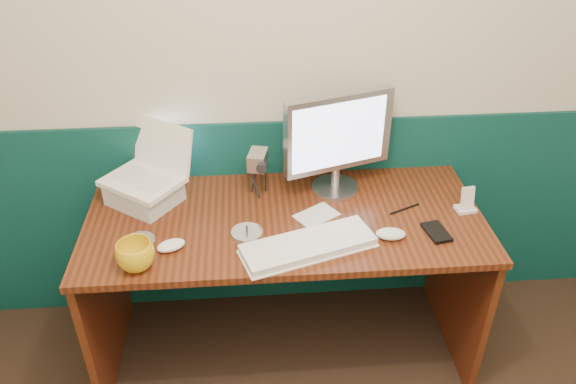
{
  "coord_description": "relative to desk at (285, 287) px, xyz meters",
  "views": [
    {
      "loc": [
        -0.27,
        -0.45,
        2.07
      ],
      "look_at": [
        -0.13,
        1.23,
        0.97
      ],
      "focal_mm": 35.0,
      "sensor_mm": 36.0,
      "label": 1
    }
  ],
  "objects": [
    {
      "name": "back_wall",
      "position": [
        0.13,
        0.37,
        0.88
      ],
      "size": [
        3.5,
        0.04,
        2.5
      ],
      "primitive_type": "cube",
      "color": "beige",
      "rests_on": "ground"
    },
    {
      "name": "wainscot",
      "position": [
        0.13,
        0.36,
        0.12
      ],
      "size": [
        3.48,
        0.02,
        1.0
      ],
      "primitive_type": "cube",
      "color": "#07322B",
      "rests_on": "ground"
    },
    {
      "name": "desk",
      "position": [
        0.0,
        0.0,
        0.0
      ],
      "size": [
        1.6,
        0.7,
        0.75
      ],
      "primitive_type": "cube",
      "color": "#381C0A",
      "rests_on": "ground"
    },
    {
      "name": "laptop_riser",
      "position": [
        -0.57,
        0.16,
        0.42
      ],
      "size": [
        0.34,
        0.33,
        0.09
      ],
      "primitive_type": "cube",
      "rotation": [
        0.0,
        0.0,
        -0.64
      ],
      "color": "silver",
      "rests_on": "desk"
    },
    {
      "name": "laptop",
      "position": [
        -0.57,
        0.16,
        0.59
      ],
      "size": [
        0.38,
        0.36,
        0.25
      ],
      "primitive_type": null,
      "rotation": [
        0.0,
        0.0,
        -0.64
      ],
      "color": "white",
      "rests_on": "laptop_riser"
    },
    {
      "name": "monitor",
      "position": [
        0.23,
        0.19,
        0.61
      ],
      "size": [
        0.48,
        0.27,
        0.46
      ],
      "primitive_type": null,
      "rotation": [
        0.0,
        0.0,
        0.31
      ],
      "color": "#A8A7AC",
      "rests_on": "desk"
    },
    {
      "name": "keyboard",
      "position": [
        0.07,
        -0.21,
        0.39
      ],
      "size": [
        0.52,
        0.31,
        0.03
      ],
      "primitive_type": "cube",
      "rotation": [
        0.0,
        0.0,
        0.31
      ],
      "color": "white",
      "rests_on": "desk"
    },
    {
      "name": "mouse_right",
      "position": [
        0.39,
        -0.17,
        0.39
      ],
      "size": [
        0.12,
        0.08,
        0.04
      ],
      "primitive_type": "ellipsoid",
      "rotation": [
        0.0,
        0.0,
        -0.1
      ],
      "color": "white",
      "rests_on": "desk"
    },
    {
      "name": "mouse_left",
      "position": [
        -0.44,
        -0.17,
        0.39
      ],
      "size": [
        0.12,
        0.1,
        0.04
      ],
      "primitive_type": "ellipsoid",
      "rotation": [
        0.0,
        0.0,
        0.41
      ],
      "color": "white",
      "rests_on": "desk"
    },
    {
      "name": "mug",
      "position": [
        -0.55,
        -0.26,
        0.43
      ],
      "size": [
        0.17,
        0.17,
        0.11
      ],
      "primitive_type": "imported",
      "rotation": [
        0.0,
        0.0,
        -0.37
      ],
      "color": "gold",
      "rests_on": "desk"
    },
    {
      "name": "camcorder",
      "position": [
        -0.1,
        0.18,
        0.47
      ],
      "size": [
        0.12,
        0.14,
        0.2
      ],
      "primitive_type": null,
      "rotation": [
        0.0,
        0.0,
        -0.23
      ],
      "color": "silver",
      "rests_on": "desk"
    },
    {
      "name": "cd_spindle",
      "position": [
        -0.15,
        -0.11,
        0.39
      ],
      "size": [
        0.12,
        0.12,
        0.03
      ],
      "primitive_type": "cylinder",
      "color": "silver",
      "rests_on": "desk"
    },
    {
      "name": "cd_loose_a",
      "position": [
        -0.56,
        -0.11,
        0.38
      ],
      "size": [
        0.12,
        0.12,
        0.0
      ],
      "primitive_type": "cylinder",
      "color": "silver",
      "rests_on": "desk"
    },
    {
      "name": "pen",
      "position": [
        0.49,
        0.01,
        0.38
      ],
      "size": [
        0.14,
        0.07,
        0.01
      ],
      "primitive_type": "cylinder",
      "rotation": [
        0.0,
        1.57,
        0.43
      ],
      "color": "black",
      "rests_on": "desk"
    },
    {
      "name": "papers",
      "position": [
        0.13,
        0.0,
        0.38
      ],
      "size": [
        0.2,
        0.18,
        0.0
      ],
      "primitive_type": "cube",
      "rotation": [
        0.0,
        0.0,
        0.57
      ],
      "color": "silver",
      "rests_on": "desk"
    },
    {
      "name": "dock",
      "position": [
        0.74,
        -0.01,
        0.38
      ],
      "size": [
        0.09,
        0.07,
        0.01
      ],
      "primitive_type": "cube",
      "rotation": [
        0.0,
        0.0,
        0.16
      ],
      "color": "white",
      "rests_on": "desk"
    },
    {
      "name": "music_player",
      "position": [
        0.74,
        -0.01,
        0.44
      ],
      "size": [
        0.06,
        0.04,
        0.09
      ],
      "primitive_type": "cube",
      "rotation": [
        -0.17,
        0.0,
        0.16
      ],
      "color": "silver",
      "rests_on": "dock"
    },
    {
      "name": "pda",
      "position": [
        0.58,
        -0.15,
        0.38
      ],
      "size": [
        0.1,
        0.14,
        0.02
      ],
      "primitive_type": "cube",
      "rotation": [
        0.0,
        0.0,
        0.18
      ],
      "color": "black",
      "rests_on": "desk"
    }
  ]
}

